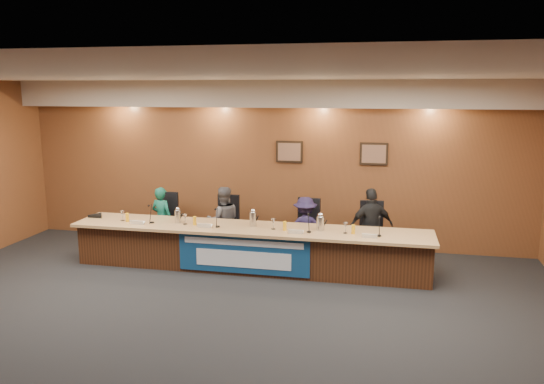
{
  "coord_description": "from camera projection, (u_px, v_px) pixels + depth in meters",
  "views": [
    {
      "loc": [
        2.2,
        -6.03,
        3.03
      ],
      "look_at": [
        0.34,
        2.65,
        1.31
      ],
      "focal_mm": 35.0,
      "sensor_mm": 36.0,
      "label": 1
    }
  ],
  "objects": [
    {
      "name": "banner_text_upper",
      "position": [
        243.0,
        243.0,
        8.6
      ],
      "size": [
        2.0,
        0.01,
        0.1
      ],
      "primitive_type": "cube",
      "color": "silver",
      "rests_on": "banner"
    },
    {
      "name": "office_chair_c",
      "position": [
        306.0,
        232.0,
        9.62
      ],
      "size": [
        0.53,
        0.53,
        0.08
      ],
      "primitive_type": "cube",
      "rotation": [
        0.0,
        0.0,
        -0.11
      ],
      "color": "black",
      "rests_on": "floor"
    },
    {
      "name": "banner",
      "position": [
        243.0,
        254.0,
        8.65
      ],
      "size": [
        2.2,
        0.02,
        0.65
      ],
      "primitive_type": "cube",
      "color": "navy",
      "rests_on": "dais_body"
    },
    {
      "name": "panelist_b",
      "position": [
        223.0,
        221.0,
        9.81
      ],
      "size": [
        0.76,
        0.68,
        1.28
      ],
      "primitive_type": "imported",
      "rotation": [
        0.0,
        0.0,
        3.51
      ],
      "color": "#55545A",
      "rests_on": "floor"
    },
    {
      "name": "nameplate_d",
      "position": [
        370.0,
        236.0,
        8.24
      ],
      "size": [
        0.24,
        0.08,
        0.1
      ],
      "primitive_type": "cube",
      "rotation": [
        0.31,
        0.0,
        0.0
      ],
      "color": "white",
      "rests_on": "dais_top"
    },
    {
      "name": "water_glass_d",
      "position": [
        346.0,
        228.0,
        8.52
      ],
      "size": [
        0.08,
        0.08,
        0.18
      ],
      "primitive_type": "cylinder",
      "color": "silver",
      "rests_on": "dais_top"
    },
    {
      "name": "speakerphone",
      "position": [
        97.0,
        216.0,
        9.62
      ],
      "size": [
        0.32,
        0.32,
        0.05
      ],
      "primitive_type": "cylinder",
      "color": "black",
      "rests_on": "dais_top"
    },
    {
      "name": "soffit",
      "position": [
        267.0,
        94.0,
        9.86
      ],
      "size": [
        10.0,
        0.5,
        0.5
      ],
      "primitive_type": "cube",
      "color": "beige",
      "rests_on": "wall_back"
    },
    {
      "name": "office_chair_d",
      "position": [
        371.0,
        236.0,
        9.38
      ],
      "size": [
        0.5,
        0.5,
        0.08
      ],
      "primitive_type": "cube",
      "rotation": [
        0.0,
        0.0,
        0.04
      ],
      "color": "black",
      "rests_on": "floor"
    },
    {
      "name": "panelist_a",
      "position": [
        162.0,
        219.0,
        10.06
      ],
      "size": [
        0.51,
        0.4,
        1.23
      ],
      "primitive_type": "imported",
      "rotation": [
        0.0,
        0.0,
        2.88
      ],
      "color": "#125947",
      "rests_on": "floor"
    },
    {
      "name": "wall_photo_right",
      "position": [
        374.0,
        154.0,
        9.87
      ],
      "size": [
        0.52,
        0.04,
        0.42
      ],
      "primitive_type": "cube",
      "color": "black",
      "rests_on": "wall_back"
    },
    {
      "name": "carafe_left",
      "position": [
        178.0,
        216.0,
        9.19
      ],
      "size": [
        0.11,
        0.11,
        0.23
      ],
      "primitive_type": "cylinder",
      "color": "silver",
      "rests_on": "dais_top"
    },
    {
      "name": "dais_body",
      "position": [
        250.0,
        249.0,
        9.06
      ],
      "size": [
        6.0,
        0.8,
        0.7
      ],
      "primitive_type": "cube",
      "color": "#3E2011",
      "rests_on": "floor"
    },
    {
      "name": "office_chair_b",
      "position": [
        225.0,
        228.0,
        9.93
      ],
      "size": [
        0.5,
        0.5,
        0.08
      ],
      "primitive_type": "cube",
      "rotation": [
        0.0,
        0.0,
        -0.04
      ],
      "color": "black",
      "rests_on": "floor"
    },
    {
      "name": "wall_back",
      "position": [
        269.0,
        164.0,
        10.35
      ],
      "size": [
        10.0,
        0.04,
        3.2
      ],
      "primitive_type": "cube",
      "color": "brown",
      "rests_on": "floor"
    },
    {
      "name": "office_chair_a",
      "position": [
        164.0,
        224.0,
        10.18
      ],
      "size": [
        0.49,
        0.49,
        0.08
      ],
      "primitive_type": "cube",
      "rotation": [
        0.0,
        0.0,
        0.03
      ],
      "color": "black",
      "rests_on": "floor"
    },
    {
      "name": "microphone_d",
      "position": [
        379.0,
        236.0,
        8.37
      ],
      "size": [
        0.07,
        0.07,
        0.02
      ],
      "primitive_type": "cylinder",
      "color": "black",
      "rests_on": "dais_top"
    },
    {
      "name": "wall_photo_left",
      "position": [
        289.0,
        152.0,
        10.2
      ],
      "size": [
        0.52,
        0.04,
        0.42
      ],
      "primitive_type": "cube",
      "color": "black",
      "rests_on": "wall_back"
    },
    {
      "name": "nameplate_b",
      "position": [
        204.0,
        225.0,
        8.87
      ],
      "size": [
        0.24,
        0.08,
        0.1
      ],
      "primitive_type": "cube",
      "rotation": [
        0.31,
        0.0,
        0.0
      ],
      "color": "white",
      "rests_on": "dais_top"
    },
    {
      "name": "nameplate_c",
      "position": [
        296.0,
        231.0,
        8.49
      ],
      "size": [
        0.24,
        0.08,
        0.1
      ],
      "primitive_type": "cube",
      "rotation": [
        0.31,
        0.0,
        0.0
      ],
      "color": "white",
      "rests_on": "dais_top"
    },
    {
      "name": "microphone_a",
      "position": [
        152.0,
        222.0,
        9.19
      ],
      "size": [
        0.07,
        0.07,
        0.02
      ],
      "primitive_type": "cylinder",
      "color": "black",
      "rests_on": "dais_top"
    },
    {
      "name": "juice_glass_a",
      "position": [
        127.0,
        217.0,
        9.29
      ],
      "size": [
        0.06,
        0.06,
        0.15
      ],
      "primitive_type": "cylinder",
      "color": "#F8AF16",
      "rests_on": "dais_top"
    },
    {
      "name": "floor",
      "position": [
        203.0,
        329.0,
        6.82
      ],
      "size": [
        10.0,
        10.0,
        0.0
      ],
      "primitive_type": "plane",
      "color": "black",
      "rests_on": "ground"
    },
    {
      "name": "water_glass_b",
      "position": [
        185.0,
        219.0,
        9.08
      ],
      "size": [
        0.08,
        0.08,
        0.18
      ],
      "primitive_type": "cylinder",
      "color": "silver",
      "rests_on": "dais_top"
    },
    {
      "name": "carafe_mid",
      "position": [
        253.0,
        219.0,
        8.95
      ],
      "size": [
        0.12,
        0.12,
        0.25
      ],
      "primitive_type": "cylinder",
      "color": "silver",
      "rests_on": "dais_top"
    },
    {
      "name": "panelist_c",
      "position": [
        305.0,
        229.0,
        9.5
      ],
      "size": [
        0.83,
        0.61,
        1.15
      ],
      "primitive_type": "imported",
      "rotation": [
        0.0,
        0.0,
        3.41
      ],
      "color": "#1E1839",
      "rests_on": "floor"
    },
    {
      "name": "carafe_right",
      "position": [
        320.0,
        224.0,
        8.69
      ],
      "size": [
        0.13,
        0.13,
        0.23
      ],
      "primitive_type": "cylinder",
      "color": "silver",
      "rests_on": "dais_top"
    },
    {
      "name": "water_glass_a",
      "position": [
        122.0,
        216.0,
        9.34
      ],
      "size": [
        0.08,
        0.08,
        0.18
      ],
      "primitive_type": "cylinder",
      "color": "silver",
      "rests_on": "dais_top"
    },
    {
      "name": "dais_top",
      "position": [
        249.0,
        228.0,
        8.94
      ],
      "size": [
        6.1,
        0.95,
        0.05
      ],
      "primitive_type": "cube",
      "color": "tan",
      "rests_on": "dais_body"
    },
    {
      "name": "ceiling",
      "position": [
        196.0,
        75.0,
        6.21
      ],
      "size": [
        10.0,
        8.0,
        0.04
      ],
      "primitive_type": "cube",
      "color": "silver",
      "rests_on": "wall_back"
    },
    {
      "name": "water_glass_c",
      "position": [
        273.0,
        224.0,
        8.77
      ],
      "size": [
        0.08,
        0.08,
        0.18
      ],
      "primitive_type": "cylinder",
      "color": "silver",
      "rests_on": "dais_top"
    },
    {
      "name": "microphone_b",
      "position": [
        218.0,
        227.0,
        8.92
      ],
      "size": [
        0.07,
        0.07,
        0.02
      ],
      "primitive_type": "cylinder",
      "color": "black",
      "rests_on": "dais_top"
    },
    {
      "name": "nameplate_a",
      "position": [
        137.0,
        222.0,
        9.08
      ],
      "size": [
        0.24,
        0.08,
        0.1
      ],
      "primitive_type": "cube",
      "rotation": [
        0.31,
        0.0,
        0.0
      ],
      "color": "white",
      "rests_on": "dais_top"
    },
    {
      "name": "banner_text_lower",
      "position": [
        243.0,
        259.0,
        8.65
      ],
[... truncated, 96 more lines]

